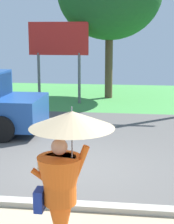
# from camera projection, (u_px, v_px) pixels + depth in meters

# --- Properties ---
(ground_plane) EXTENTS (40.00, 22.00, 0.20)m
(ground_plane) POSITION_uv_depth(u_px,v_px,m) (88.00, 135.00, 11.38)
(ground_plane) COLOR #565451
(monk_pedestrian) EXTENTS (1.13, 1.11, 2.13)m
(monk_pedestrian) POSITION_uv_depth(u_px,v_px,m) (63.00, 179.00, 4.89)
(monk_pedestrian) COLOR #E55B19
(monk_pedestrian) RESTS_ON ground_plane
(roadside_billboard) EXTENTS (2.60, 0.12, 3.50)m
(roadside_billboard) POSITION_uv_depth(u_px,v_px,m) (58.00, 44.00, 15.83)
(roadside_billboard) COLOR slate
(roadside_billboard) RESTS_ON ground_plane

